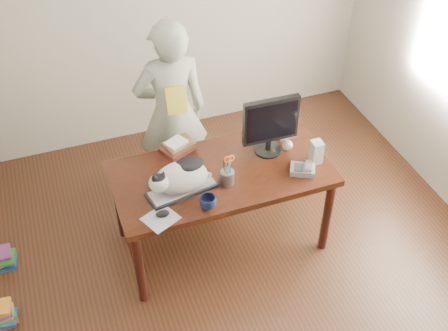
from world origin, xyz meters
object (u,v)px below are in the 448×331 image
person (172,112)px  book_stack (178,146)px  speaker (316,152)px  coffee_mug (208,202)px  baseball (288,145)px  desk (218,180)px  mouse (163,214)px  keyboard (182,189)px  calculator (283,129)px  cat (179,177)px  phone (303,169)px  pen_cup (227,176)px  monitor (271,124)px

person → book_stack: bearing=82.9°
speaker → coffee_mug: bearing=-166.3°
coffee_mug → baseball: size_ratio=1.40×
desk → mouse: bearing=-145.1°
keyboard → calculator: bearing=11.4°
desk → speaker: speaker is taller
mouse → book_stack: (0.30, 0.63, 0.02)m
cat → phone: (0.91, -0.10, -0.11)m
pen_cup → mouse: (-0.52, -0.16, -0.05)m
keyboard → monitor: monitor is taller
desk → coffee_mug: bearing=-118.4°
desk → baseball: bearing=-0.9°
monitor → book_stack: 0.73m
cat → book_stack: cat is taller
monitor → pen_cup: (-0.42, -0.22, -0.20)m
keyboard → coffee_mug: bearing=-70.7°
speaker → pen_cup: bearing=-177.4°
mouse → person: (0.36, 1.04, 0.05)m
mouse → speaker: 1.24m
keyboard → speaker: (1.03, -0.03, 0.08)m
keyboard → phone: bearing=-17.2°
monitor → book_stack: size_ratio=1.66×
desk → phone: phone is taller
mouse → cat: bearing=20.9°
book_stack → person: person is taller
mouse → calculator: 1.28m
monitor → baseball: 0.27m
desk → person: person is taller
keyboard → desk: bearing=17.9°
pen_cup → person: 0.89m
cat → coffee_mug: 0.27m
baseball → mouse: bearing=-161.8°
desk → keyboard: keyboard is taller
keyboard → mouse: bearing=-146.0°
baseball → calculator: baseball is taller
mouse → desk: bearing=10.0°
desk → coffee_mug: (-0.21, -0.39, 0.19)m
cat → person: person is taller
keyboard → phone: (0.89, -0.11, 0.01)m
cat → coffee_mug: bearing=-67.1°
book_stack → calculator: book_stack is taller
speaker → person: bearing=136.8°
phone → cat: bearing=-158.3°
desk → baseball: baseball is taller
pen_cup → coffee_mug: bearing=-139.0°
phone → person: bearing=155.4°
coffee_mug → speaker: speaker is taller
baseball → calculator: size_ratio=0.42×
mouse → person: size_ratio=0.07×
coffee_mug → person: bearing=87.4°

